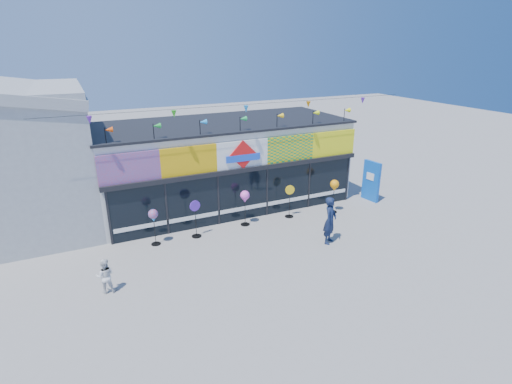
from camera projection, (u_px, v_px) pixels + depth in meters
ground at (278, 252)px, 15.60m from camera, size 80.00×80.00×0.00m
kite_shop at (223, 163)px, 19.92m from camera, size 16.00×5.70×5.31m
blue_sign at (371, 181)px, 20.40m from camera, size 0.29×1.05×2.07m
spinner_0 at (153, 217)px, 15.74m from camera, size 0.39×0.39×1.53m
spinner_1 at (196, 218)px, 16.52m from camera, size 0.46×0.41×1.62m
spinner_2 at (245, 198)px, 17.47m from camera, size 0.41×0.41×1.62m
spinner_3 at (290, 200)px, 18.46m from camera, size 0.44×0.40×1.56m
spinner_4 at (334, 187)px, 18.80m from camera, size 0.42×0.42×1.64m
adult_man at (330, 220)px, 15.99m from camera, size 0.85×0.81×1.96m
child at (105, 276)px, 12.86m from camera, size 0.63×0.44×1.20m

